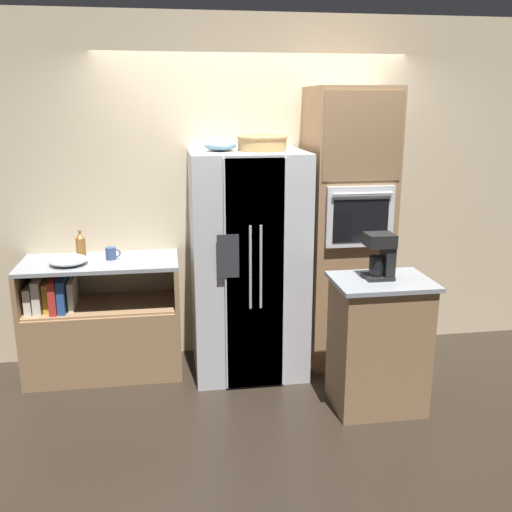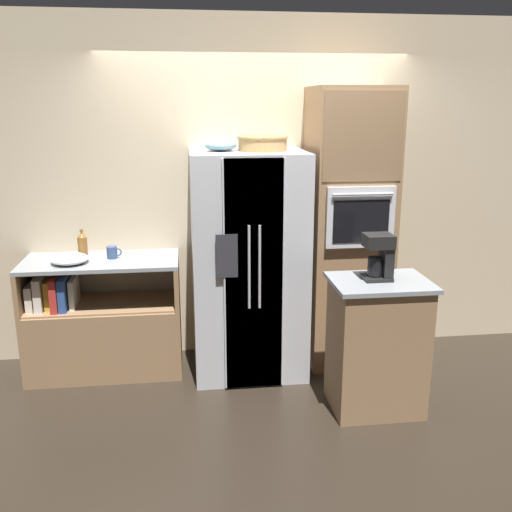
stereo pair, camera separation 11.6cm
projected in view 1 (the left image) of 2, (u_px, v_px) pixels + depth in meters
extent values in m
plane|color=black|center=(262.00, 370.00, 4.67)|extent=(20.00, 20.00, 0.00)
cube|color=beige|center=(253.00, 191.00, 4.78)|extent=(12.00, 0.06, 2.80)
cube|color=#93704C|center=(105.00, 339.00, 4.58)|extent=(1.20, 0.58, 0.56)
cube|color=#93704C|center=(103.00, 305.00, 4.51)|extent=(1.16, 0.53, 0.02)
cube|color=#93704C|center=(23.00, 289.00, 4.38)|extent=(0.04, 0.58, 0.34)
cube|color=#93704C|center=(176.00, 282.00, 4.55)|extent=(0.04, 0.58, 0.34)
cube|color=gray|center=(99.00, 263.00, 4.42)|extent=(1.20, 0.58, 0.03)
cube|color=silver|center=(32.00, 296.00, 4.37)|extent=(0.05, 0.36, 0.20)
cube|color=silver|center=(40.00, 292.00, 4.38)|extent=(0.06, 0.38, 0.26)
cube|color=gold|center=(49.00, 294.00, 4.39)|extent=(0.04, 0.31, 0.23)
cube|color=#B72D28|center=(57.00, 292.00, 4.39)|extent=(0.05, 0.42, 0.26)
cube|color=#284C8E|center=(65.00, 291.00, 4.40)|extent=(0.05, 0.41, 0.26)
cube|color=silver|center=(73.00, 293.00, 4.42)|extent=(0.04, 0.29, 0.22)
cube|color=silver|center=(248.00, 264.00, 4.51)|extent=(0.87, 0.75, 1.77)
cube|color=silver|center=(254.00, 278.00, 4.14)|extent=(0.43, 0.02, 1.73)
cube|color=silver|center=(256.00, 278.00, 4.14)|extent=(0.43, 0.02, 1.73)
cylinder|color=#B2B2B7|center=(250.00, 268.00, 4.09)|extent=(0.02, 0.02, 0.62)
cylinder|color=#B2B2B7|center=(261.00, 267.00, 4.10)|extent=(0.02, 0.02, 0.62)
cube|color=#2D2D33|center=(228.00, 256.00, 4.06)|extent=(0.16, 0.01, 0.32)
cube|color=#93704C|center=(346.00, 229.00, 4.64)|extent=(0.64, 0.60, 2.24)
cube|color=silver|center=(360.00, 217.00, 4.30)|extent=(0.52, 0.04, 0.46)
cube|color=black|center=(361.00, 221.00, 4.28)|extent=(0.43, 0.01, 0.32)
cylinder|color=#B2B2B7|center=(363.00, 194.00, 4.21)|extent=(0.46, 0.02, 0.02)
cube|color=olive|center=(363.00, 137.00, 4.16)|extent=(0.60, 0.01, 0.65)
cube|color=#93704C|center=(378.00, 346.00, 4.01)|extent=(0.62, 0.47, 0.92)
cube|color=gray|center=(382.00, 282.00, 3.89)|extent=(0.67, 0.51, 0.03)
cylinder|color=tan|center=(262.00, 144.00, 4.28)|extent=(0.37, 0.37, 0.10)
torus|color=tan|center=(262.00, 137.00, 4.27)|extent=(0.39, 0.39, 0.03)
ellipsoid|color=#668C99|center=(220.00, 146.00, 4.25)|extent=(0.24, 0.24, 0.08)
cylinder|color=brown|center=(81.00, 248.00, 4.47)|extent=(0.07, 0.07, 0.16)
cone|color=brown|center=(80.00, 236.00, 4.44)|extent=(0.07, 0.07, 0.04)
cylinder|color=brown|center=(80.00, 232.00, 4.43)|extent=(0.03, 0.03, 0.02)
cylinder|color=#384C7A|center=(111.00, 253.00, 4.44)|extent=(0.08, 0.08, 0.10)
torus|color=#384C7A|center=(116.00, 253.00, 4.45)|extent=(0.07, 0.01, 0.07)
ellipsoid|color=white|center=(68.00, 260.00, 4.29)|extent=(0.28, 0.28, 0.07)
cube|color=black|center=(378.00, 277.00, 3.90)|extent=(0.19, 0.17, 0.02)
cylinder|color=black|center=(376.00, 266.00, 3.88)|extent=(0.10, 0.10, 0.13)
cube|color=black|center=(388.00, 256.00, 3.88)|extent=(0.07, 0.14, 0.31)
cube|color=black|center=(380.00, 240.00, 3.84)|extent=(0.19, 0.17, 0.09)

